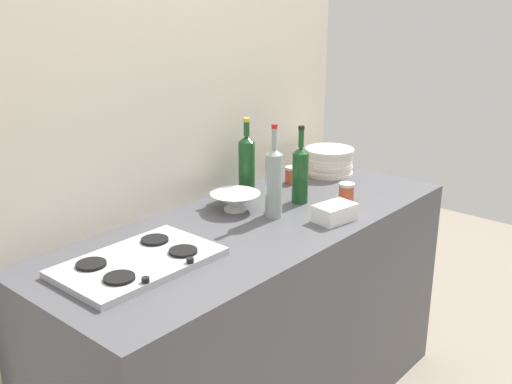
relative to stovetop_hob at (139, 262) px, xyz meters
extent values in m
cube|color=#4C4C51|center=(0.55, -0.03, -0.46)|extent=(1.80, 0.70, 0.90)
cube|color=beige|center=(0.55, 0.35, 0.29)|extent=(1.90, 0.06, 2.40)
cube|color=#B2B2B7|center=(0.00, 0.00, 0.00)|extent=(0.51, 0.32, 0.02)
cylinder|color=black|center=(-0.13, -0.07, 0.02)|extent=(0.09, 0.09, 0.01)
cylinder|color=black|center=(0.13, -0.07, 0.02)|extent=(0.09, 0.09, 0.01)
cylinder|color=black|center=(-0.13, 0.07, 0.02)|extent=(0.09, 0.09, 0.01)
cylinder|color=black|center=(0.13, 0.07, 0.02)|extent=(0.09, 0.09, 0.01)
cylinder|color=black|center=(-0.09, -0.15, 0.02)|extent=(0.02, 0.02, 0.02)
cylinder|color=black|center=(0.09, -0.15, 0.02)|extent=(0.02, 0.02, 0.02)
cylinder|color=silver|center=(1.26, 0.13, -0.01)|extent=(0.23, 0.23, 0.01)
cylinder|color=silver|center=(1.26, 0.13, 0.01)|extent=(0.23, 0.23, 0.01)
cylinder|color=silver|center=(1.26, 0.13, 0.02)|extent=(0.23, 0.23, 0.01)
cylinder|color=silver|center=(1.26, 0.13, 0.04)|extent=(0.23, 0.23, 0.01)
cylinder|color=silver|center=(1.26, 0.13, 0.05)|extent=(0.23, 0.23, 0.01)
cylinder|color=silver|center=(1.26, 0.13, 0.06)|extent=(0.23, 0.23, 0.01)
cylinder|color=silver|center=(1.26, 0.13, 0.08)|extent=(0.23, 0.23, 0.01)
cylinder|color=silver|center=(1.26, 0.13, 0.09)|extent=(0.23, 0.23, 0.01)
cylinder|color=silver|center=(1.26, 0.12, 0.11)|extent=(0.23, 0.23, 0.01)
cylinder|color=gray|center=(0.63, -0.04, 0.11)|extent=(0.07, 0.07, 0.25)
cone|color=gray|center=(0.63, -0.04, 0.25)|extent=(0.07, 0.07, 0.02)
cylinder|color=gray|center=(0.63, -0.04, 0.30)|extent=(0.02, 0.02, 0.08)
cylinder|color=#B21E1E|center=(0.63, -0.04, 0.35)|extent=(0.02, 0.02, 0.02)
cylinder|color=#19471E|center=(0.84, -0.02, 0.09)|extent=(0.07, 0.07, 0.21)
cone|color=#19471E|center=(0.84, -0.02, 0.21)|extent=(0.07, 0.07, 0.02)
cylinder|color=#19471E|center=(0.84, -0.02, 0.26)|extent=(0.02, 0.02, 0.07)
cylinder|color=black|center=(0.84, -0.02, 0.31)|extent=(0.03, 0.03, 0.02)
cylinder|color=#19471E|center=(0.77, 0.22, 0.10)|extent=(0.07, 0.07, 0.24)
cone|color=#19471E|center=(0.77, 0.22, 0.24)|extent=(0.07, 0.07, 0.02)
cylinder|color=#19471E|center=(0.77, 0.22, 0.28)|extent=(0.02, 0.02, 0.06)
cylinder|color=gold|center=(0.77, 0.22, 0.32)|extent=(0.03, 0.03, 0.02)
cylinder|color=white|center=(0.59, 0.12, -0.01)|extent=(0.09, 0.09, 0.01)
cone|color=white|center=(0.59, 0.12, 0.03)|extent=(0.20, 0.20, 0.06)
cube|color=white|center=(0.75, -0.25, 0.02)|extent=(0.17, 0.13, 0.07)
cylinder|color=#C64C2D|center=(1.03, 0.17, 0.02)|extent=(0.06, 0.06, 0.06)
cylinder|color=beige|center=(1.03, 0.17, 0.06)|extent=(0.06, 0.06, 0.01)
cylinder|color=#C64C2D|center=(0.96, -0.17, 0.02)|extent=(0.06, 0.06, 0.07)
cylinder|color=beige|center=(0.96, -0.17, 0.06)|extent=(0.07, 0.07, 0.01)
camera|label=1|loc=(-1.09, -1.44, 0.83)|focal=42.18mm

